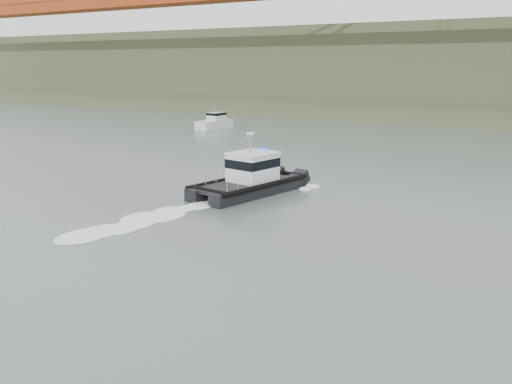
% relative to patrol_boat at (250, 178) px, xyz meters
% --- Properties ---
extents(ground, '(400.00, 400.00, 0.00)m').
position_rel_patrol_boat_xyz_m(ground, '(6.79, -18.11, -1.17)').
color(ground, '#4F5E5B').
rests_on(ground, ground).
extents(patrol_boat, '(4.95, 10.08, 4.69)m').
position_rel_patrol_boat_xyz_m(patrol_boat, '(0.00, 0.00, 0.00)').
color(patrol_boat, black).
rests_on(patrol_boat, ground).
extents(motorboat, '(2.33, 6.72, 3.68)m').
position_rel_patrol_boat_xyz_m(motorboat, '(-28.28, 34.16, -0.26)').
color(motorboat, silver).
rests_on(motorboat, ground).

